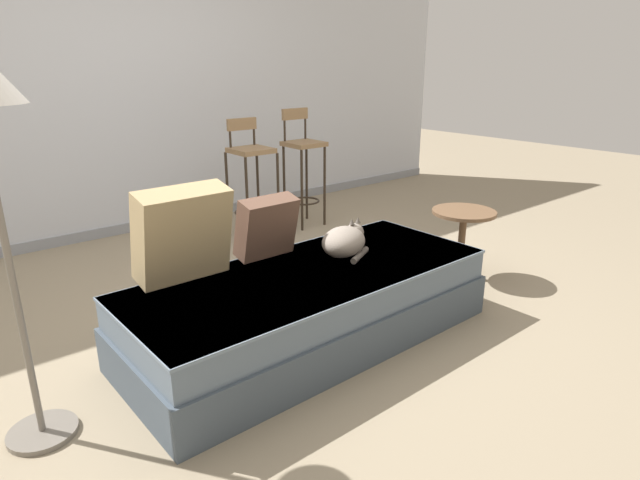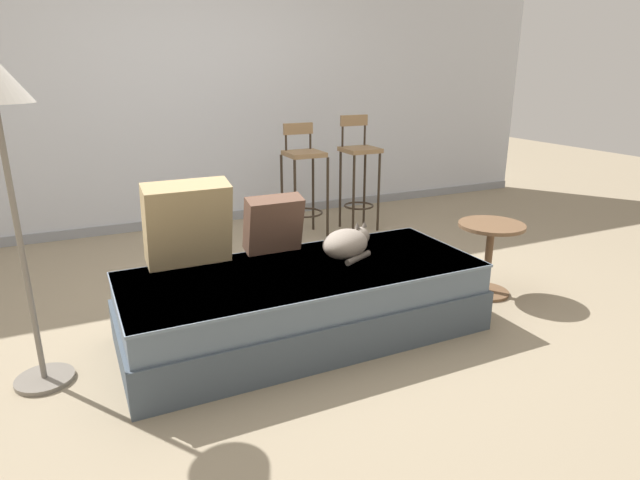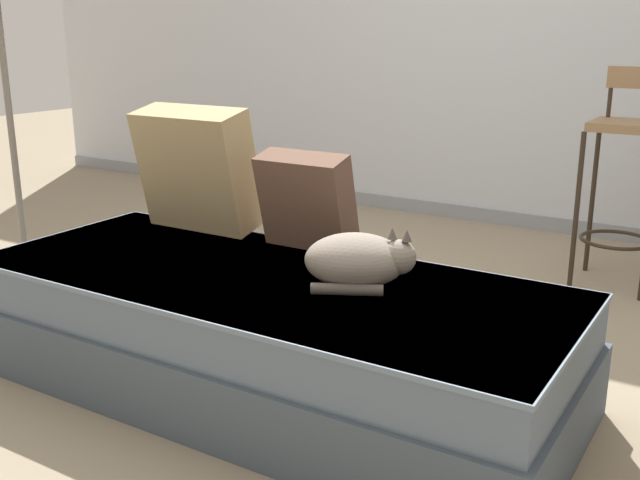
{
  "view_description": "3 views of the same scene",
  "coord_description": "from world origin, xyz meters",
  "px_view_note": "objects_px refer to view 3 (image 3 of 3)",
  "views": [
    {
      "loc": [
        -1.68,
        -2.5,
        1.5
      ],
      "look_at": [
        0.15,
        -0.3,
        0.53
      ],
      "focal_mm": 30.0,
      "sensor_mm": 36.0,
      "label": 1
    },
    {
      "loc": [
        -1.12,
        -3.01,
        1.5
      ],
      "look_at": [
        0.15,
        -0.3,
        0.53
      ],
      "focal_mm": 30.0,
      "sensor_mm": 36.0,
      "label": 2
    },
    {
      "loc": [
        1.4,
        -2.29,
        1.2
      ],
      "look_at": [
        0.15,
        -0.3,
        0.53
      ],
      "focal_mm": 42.0,
      "sensor_mm": 36.0,
      "label": 3
    }
  ],
  "objects_px": {
    "couch": "(267,332)",
    "throw_pillow_middle": "(307,201)",
    "bar_stool_near_window": "(625,164)",
    "throw_pillow_corner": "(197,169)",
    "cat": "(359,260)"
  },
  "relations": [
    {
      "from": "couch",
      "to": "throw_pillow_middle",
      "type": "xyz_separation_m",
      "value": [
        -0.05,
        0.33,
        0.38
      ]
    },
    {
      "from": "couch",
      "to": "bar_stool_near_window",
      "type": "relative_size",
      "value": 2.01
    },
    {
      "from": "throw_pillow_corner",
      "to": "cat",
      "type": "xyz_separation_m",
      "value": [
        0.88,
        -0.26,
        -0.16
      ]
    },
    {
      "from": "throw_pillow_corner",
      "to": "bar_stool_near_window",
      "type": "relative_size",
      "value": 0.48
    },
    {
      "from": "throw_pillow_corner",
      "to": "cat",
      "type": "distance_m",
      "value": 0.93
    },
    {
      "from": "couch",
      "to": "throw_pillow_middle",
      "type": "distance_m",
      "value": 0.51
    },
    {
      "from": "throw_pillow_corner",
      "to": "throw_pillow_middle",
      "type": "xyz_separation_m",
      "value": [
        0.51,
        0.0,
        -0.07
      ]
    },
    {
      "from": "throw_pillow_corner",
      "to": "throw_pillow_middle",
      "type": "distance_m",
      "value": 0.52
    },
    {
      "from": "couch",
      "to": "throw_pillow_corner",
      "type": "bearing_deg",
      "value": 149.89
    },
    {
      "from": "throw_pillow_middle",
      "to": "cat",
      "type": "xyz_separation_m",
      "value": [
        0.37,
        -0.26,
        -0.1
      ]
    },
    {
      "from": "couch",
      "to": "bar_stool_near_window",
      "type": "height_order",
      "value": "bar_stool_near_window"
    },
    {
      "from": "throw_pillow_corner",
      "to": "throw_pillow_middle",
      "type": "relative_size",
      "value": 1.37
    },
    {
      "from": "throw_pillow_middle",
      "to": "throw_pillow_corner",
      "type": "bearing_deg",
      "value": -179.65
    },
    {
      "from": "couch",
      "to": "cat",
      "type": "distance_m",
      "value": 0.43
    },
    {
      "from": "throw_pillow_middle",
      "to": "cat",
      "type": "relative_size",
      "value": 0.92
    }
  ]
}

